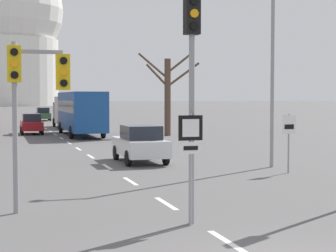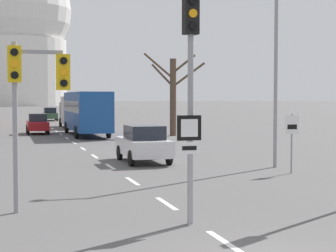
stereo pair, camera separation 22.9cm
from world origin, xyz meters
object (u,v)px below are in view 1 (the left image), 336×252
at_px(street_lamp_right, 267,33).
at_px(sedan_near_left, 140,144).
at_px(speed_limit_sign, 289,133).
at_px(delivery_truck, 68,111).
at_px(traffic_signal_near_left, 32,85).
at_px(sedan_mid_centre, 43,114).
at_px(route_sign_post, 190,149).
at_px(city_bus, 81,110).
at_px(sedan_near_right, 31,124).
at_px(traffic_signal_centre_tall, 192,63).

xyz_separation_m(street_lamp_right, sedan_near_left, (-4.83, 3.40, -4.96)).
bearing_deg(speed_limit_sign, delivery_truck, 96.89).
bearing_deg(sedan_near_left, street_lamp_right, -35.13).
bearing_deg(traffic_signal_near_left, sedan_mid_centre, 85.24).
height_order(route_sign_post, sedan_mid_centre, route_sign_post).
relative_size(street_lamp_right, sedan_near_left, 2.32).
relative_size(street_lamp_right, city_bus, 0.91).
bearing_deg(city_bus, street_lamp_right, -78.09).
relative_size(route_sign_post, street_lamp_right, 0.28).
height_order(speed_limit_sign, sedan_near_right, speed_limit_sign).
xyz_separation_m(traffic_signal_centre_tall, sedan_mid_centre, (1.36, 62.04, -3.06)).
distance_m(traffic_signal_near_left, speed_limit_sign, 11.65).
xyz_separation_m(route_sign_post, delivery_truck, (2.50, 44.15, -0.15)).
bearing_deg(route_sign_post, sedan_near_left, 80.94).
relative_size(traffic_signal_near_left, sedan_mid_centre, 1.07).
bearing_deg(sedan_near_left, sedan_mid_centre, 90.71).
height_order(sedan_near_left, delivery_truck, delivery_truck).
bearing_deg(sedan_near_right, sedan_near_left, -80.70).
bearing_deg(sedan_mid_centre, traffic_signal_centre_tall, -91.26).
height_order(city_bus, delivery_truck, city_bus).
relative_size(sedan_mid_centre, city_bus, 0.39).
bearing_deg(traffic_signal_near_left, speed_limit_sign, 25.33).
height_order(traffic_signal_near_left, city_bus, traffic_signal_near_left).
height_order(traffic_signal_centre_tall, traffic_signal_near_left, traffic_signal_centre_tall).
relative_size(sedan_near_left, city_bus, 0.39).
bearing_deg(route_sign_post, delivery_truck, 86.76).
distance_m(city_bus, delivery_truck, 11.77).
bearing_deg(traffic_signal_centre_tall, traffic_signal_near_left, 145.04).
bearing_deg(delivery_truck, route_sign_post, -93.24).
height_order(street_lamp_right, sedan_mid_centre, street_lamp_right).
relative_size(street_lamp_right, sedan_mid_centre, 2.32).
bearing_deg(delivery_truck, speed_limit_sign, -83.11).
height_order(speed_limit_sign, street_lamp_right, street_lamp_right).
bearing_deg(city_bus, sedan_near_left, -90.09).
xyz_separation_m(traffic_signal_centre_tall, route_sign_post, (-0.11, -0.21, -2.06)).
relative_size(street_lamp_right, sedan_near_right, 2.45).
xyz_separation_m(traffic_signal_centre_tall, delivery_truck, (2.40, 43.95, -2.21)).
height_order(traffic_signal_near_left, sedan_mid_centre, traffic_signal_near_left).
bearing_deg(sedan_mid_centre, street_lamp_right, -84.10).
distance_m(sedan_near_right, city_bus, 4.90).
distance_m(speed_limit_sign, city_bus, 25.22).
relative_size(route_sign_post, speed_limit_sign, 1.12).
height_order(route_sign_post, street_lamp_right, street_lamp_right).
distance_m(traffic_signal_near_left, sedan_near_left, 11.98).
bearing_deg(sedan_mid_centre, delivery_truck, -86.72).
relative_size(sedan_near_left, sedan_near_right, 1.06).
xyz_separation_m(route_sign_post, street_lamp_right, (6.91, 9.63, 4.01)).
xyz_separation_m(route_sign_post, sedan_near_left, (2.08, 13.03, -0.96)).
distance_m(sedan_near_right, delivery_truck, 9.71).
distance_m(sedan_near_left, delivery_truck, 31.14).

